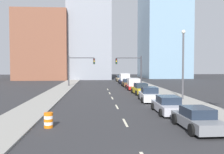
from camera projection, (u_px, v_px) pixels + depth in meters
sidewalk_left at (69, 83)px, 53.26m from camera, size 3.23×91.86×0.12m
sidewalk_right at (139, 83)px, 54.29m from camera, size 3.23×91.86×0.12m
lane_stripe_at_9m at (125, 123)px, 16.94m from camera, size 0.16×2.40×0.01m
lane_stripe_at_15m at (117, 107)px, 23.40m from camera, size 0.16×2.40×0.01m
lane_stripe_at_22m at (112, 98)px, 29.67m from camera, size 0.16×2.40×0.01m
lane_stripe_at_27m at (110, 93)px, 34.79m from camera, size 0.16×2.40×0.01m
lane_stripe_at_32m at (108, 89)px, 40.31m from camera, size 0.16×2.40×0.01m
building_brick_left at (45, 47)px, 70.39m from camera, size 14.00×16.00×18.42m
building_office_center at (90, 38)px, 75.09m from camera, size 12.00×20.00×24.40m
building_glass_right at (163, 30)px, 80.53m from camera, size 13.00×20.00×30.86m
traffic_signal_left at (77, 66)px, 46.11m from camera, size 4.99×0.35×5.69m
traffic_signal_right at (133, 66)px, 46.82m from camera, size 4.99×0.35×5.69m
traffic_barrel at (48, 120)px, 15.54m from camera, size 0.56×0.56×0.95m
street_lamp at (183, 59)px, 27.56m from camera, size 0.44×0.44×7.81m
sedan_gray at (197, 119)px, 15.11m from camera, size 2.11×4.52×1.35m
sedan_silver at (168, 105)px, 20.32m from camera, size 2.19×4.73×1.39m
sedan_white at (149, 95)px, 27.14m from camera, size 2.32×4.77×1.53m
sedan_yellow at (141, 89)px, 33.61m from camera, size 2.19×4.58×1.50m
box_truck_red at (133, 84)px, 40.22m from camera, size 2.39×5.32×1.82m
sedan_brown at (127, 83)px, 46.04m from camera, size 2.02×4.67×1.39m
box_truck_navy at (124, 79)px, 52.89m from camera, size 2.38×6.06×2.20m
sedan_tan at (120, 79)px, 60.34m from camera, size 2.16×4.32×1.54m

